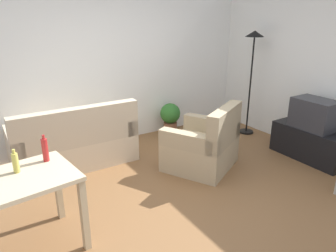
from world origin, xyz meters
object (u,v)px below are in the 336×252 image
potted_plant (170,117)px  armchair (204,146)px  couch (75,144)px  tv (315,114)px  bottle_red (45,150)px  desk (3,194)px  bottle_squat (16,163)px  torchiere_lamp (253,55)px  tv_stand (310,143)px

potted_plant → armchair: armchair is taller
couch → tv: (3.05, -1.66, 0.39)m
bottle_red → desk: bearing=-151.3°
couch → bottle_red: (-0.61, -1.33, 0.57)m
tv → armchair: same height
couch → bottle_squat: 1.77m
torchiere_lamp → tv_stand: bearing=-90.0°
tv → desk: tv is taller
torchiere_lamp → potted_plant: 1.78m
tv → potted_plant: 2.36m
torchiere_lamp → bottle_squat: (-3.93, -1.05, -0.56)m
couch → bottle_red: bearing=65.2°
tv → desk: bearing=88.6°
desk → armchair: armchair is taller
tv → potted_plant: size_ratio=1.05×
tv → armchair: bearing=68.1°
potted_plant → tv_stand: bearing=-58.1°
torchiere_lamp → bottle_squat: bearing=-165.0°
bottle_squat → armchair: bearing=9.0°
bottle_red → bottle_squat: bearing=-160.0°
couch → bottle_red: size_ratio=6.40×
potted_plant → couch: bearing=-170.3°
couch → bottle_red: 1.57m
bottle_red → potted_plant: bearing=34.0°
tv_stand → tv: bearing=-90.0°
potted_plant → armchair: size_ratio=0.48×
couch → armchair: 1.85m
potted_plant → bottle_squat: size_ratio=2.60×
tv_stand → bottle_red: 3.73m
tv → desk: 4.09m
potted_plant → bottle_red: size_ratio=2.16×
couch → potted_plant: size_ratio=2.96×
tv_stand → bottle_squat: bottle_squat is taller
tv_stand → armchair: size_ratio=0.92×
couch → torchiere_lamp: bearing=173.0°
desk → potted_plant: 3.43m
couch → armchair: (1.52, -1.05, 0.01)m
tv → bottle_squat: bottle_squat is taller
bottle_squat → potted_plant: bearing=32.8°
desk → bottle_squat: 0.28m
tv_stand → torchiere_lamp: bearing=0.0°
couch → armchair: size_ratio=1.42×
armchair → bottle_red: (-2.14, -0.28, 0.56)m
tv_stand → desk: 4.10m
tv → desk: size_ratio=0.47×
couch → tv_stand: (3.05, -1.66, -0.07)m
torchiere_lamp → potted_plant: size_ratio=3.18×
bottle_red → torchiere_lamp: bearing=14.6°
tv_stand → potted_plant: size_ratio=1.93×
bottle_squat → bottle_red: bottle_red is taller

